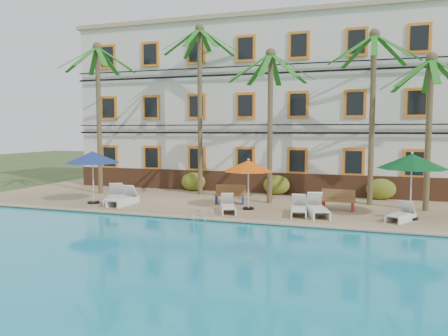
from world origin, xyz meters
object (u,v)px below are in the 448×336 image
(palm_b, at_px, (200,88))
(pool_ladder, at_px, (203,219))
(lounger_a, at_px, (115,197))
(palm_e, at_px, (430,109))
(lounger_d, at_px, (299,209))
(umbrella_red, at_px, (248,166))
(palm_a, at_px, (98,98))
(lounger_e, at_px, (317,209))
(umbrella_green, at_px, (412,162))
(bench_right, at_px, (338,200))
(palm_d, at_px, (373,94))
(umbrella_blue, at_px, (93,158))
(bench_left, at_px, (230,194))
(lounger_f, at_px, (401,215))
(lounger_b, at_px, (124,199))
(lounger_c, at_px, (228,206))
(palm_c, at_px, (270,104))

(palm_b, xyz_separation_m, pool_ladder, (2.62, -6.45, -5.92))
(lounger_a, bearing_deg, palm_b, 55.23)
(palm_e, height_order, lounger_d, palm_e)
(umbrella_red, bearing_deg, palm_b, 135.95)
(palm_a, xyz_separation_m, pool_ladder, (8.19, -5.03, -5.41))
(lounger_e, bearing_deg, umbrella_green, 7.50)
(bench_right, distance_m, pool_ladder, 6.40)
(palm_e, bearing_deg, lounger_d, -152.36)
(lounger_a, height_order, lounger_e, lounger_a)
(lounger_e, bearing_deg, pool_ladder, -152.86)
(palm_a, height_order, palm_d, palm_a)
(umbrella_green, xyz_separation_m, lounger_e, (-3.68, -0.48, -2.03))
(umbrella_blue, xyz_separation_m, bench_left, (6.44, 1.99, -1.80))
(umbrella_blue, bearing_deg, lounger_f, 1.00)
(palm_b, height_order, umbrella_red, palm_b)
(umbrella_red, height_order, lounger_b, umbrella_red)
(lounger_c, xyz_separation_m, pool_ladder, (-0.49, -1.82, -0.26))
(palm_a, distance_m, lounger_a, 6.38)
(umbrella_blue, bearing_deg, lounger_b, 1.66)
(lounger_c, relative_size, bench_left, 1.15)
(palm_c, bearing_deg, umbrella_red, -105.37)
(lounger_e, xyz_separation_m, bench_right, (0.76, 1.65, 0.16))
(palm_d, relative_size, lounger_e, 3.91)
(lounger_c, distance_m, lounger_d, 3.08)
(umbrella_blue, xyz_separation_m, lounger_c, (7.03, -0.16, -2.00))
(umbrella_red, xyz_separation_m, pool_ladder, (-1.16, -2.79, -1.98))
(lounger_b, relative_size, bench_right, 1.26)
(palm_b, xyz_separation_m, lounger_d, (6.18, -4.30, -5.65))
(lounger_c, bearing_deg, palm_b, 123.90)
(palm_a, relative_size, pool_ladder, 11.41)
(umbrella_red, bearing_deg, bench_right, 15.25)
(lounger_a, xyz_separation_m, bench_left, (5.43, 1.70, 0.16))
(palm_b, bearing_deg, umbrella_red, -44.05)
(palm_e, xyz_separation_m, lounger_f, (-1.19, -2.68, -4.29))
(palm_b, distance_m, lounger_a, 7.58)
(pool_ladder, bearing_deg, lounger_a, 157.71)
(pool_ladder, bearing_deg, umbrella_red, 67.39)
(umbrella_blue, xyz_separation_m, pool_ladder, (6.53, -1.98, -2.26))
(palm_b, height_order, palm_d, palm_b)
(palm_c, distance_m, lounger_b, 8.48)
(palm_b, distance_m, lounger_e, 9.88)
(lounger_b, bearing_deg, lounger_d, 0.86)
(umbrella_blue, bearing_deg, palm_e, 10.81)
(umbrella_blue, height_order, lounger_d, umbrella_blue)
(lounger_a, distance_m, lounger_f, 13.16)
(umbrella_red, height_order, lounger_f, umbrella_red)
(palm_e, height_order, lounger_c, palm_e)
(lounger_c, bearing_deg, lounger_e, 5.88)
(lounger_d, relative_size, lounger_e, 0.88)
(palm_a, relative_size, umbrella_blue, 3.20)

